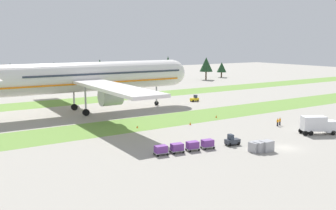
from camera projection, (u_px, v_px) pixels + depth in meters
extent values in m
plane|color=gray|center=(285.00, 148.00, 64.95)|extent=(400.00, 400.00, 0.00)
cube|color=olive|center=(182.00, 118.00, 90.37)|extent=(320.00, 13.38, 0.01)
cube|color=olive|center=(113.00, 98.00, 122.46)|extent=(320.00, 13.38, 0.01)
cylinder|color=silver|center=(93.00, 77.00, 97.23)|extent=(47.96, 8.34, 7.45)
sphere|color=silver|center=(172.00, 73.00, 109.68)|extent=(7.30, 7.30, 7.30)
cube|color=orange|center=(94.00, 82.00, 97.45)|extent=(46.80, 8.47, 0.36)
cube|color=#283342|center=(104.00, 72.00, 98.60)|extent=(42.13, 8.31, 0.44)
cube|color=silver|center=(60.00, 74.00, 112.40)|extent=(8.18, 32.22, 0.67)
cylinder|color=#A3A3A8|center=(69.00, 84.00, 109.36)|extent=(4.74, 4.18, 4.10)
cube|color=silver|center=(115.00, 88.00, 79.28)|extent=(8.18, 32.22, 0.67)
cylinder|color=#A3A3A8|center=(111.00, 96.00, 84.31)|extent=(4.74, 4.18, 4.10)
cylinder|color=#A3A3A8|center=(156.00, 90.00, 107.74)|extent=(0.44, 0.44, 7.41)
cylinder|color=black|center=(157.00, 103.00, 108.35)|extent=(1.21, 0.44, 1.20)
cylinder|color=#A3A3A8|center=(74.00, 94.00, 99.71)|extent=(0.44, 0.44, 7.16)
cylinder|color=black|center=(74.00, 107.00, 100.30)|extent=(1.71, 0.63, 1.70)
cylinder|color=#A3A3A8|center=(85.00, 98.00, 92.23)|extent=(0.44, 0.44, 7.16)
cylinder|color=black|center=(86.00, 112.00, 92.81)|extent=(1.71, 0.63, 1.70)
cube|color=#2D333D|center=(232.00, 141.00, 66.48)|extent=(2.75, 1.62, 0.77)
cube|color=#283342|center=(231.00, 137.00, 66.18)|extent=(0.84, 1.17, 0.90)
cylinder|color=black|center=(235.00, 142.00, 67.42)|extent=(0.62, 0.28, 0.60)
cylinder|color=black|center=(238.00, 144.00, 66.44)|extent=(0.62, 0.28, 0.60)
cylinder|color=black|center=(226.00, 143.00, 66.65)|extent=(0.62, 0.28, 0.60)
cylinder|color=black|center=(230.00, 145.00, 65.67)|extent=(0.62, 0.28, 0.60)
cube|color=#A3A3A8|center=(207.00, 146.00, 64.36)|extent=(2.38, 1.77, 0.10)
cube|color=#70388E|center=(208.00, 143.00, 64.26)|extent=(2.09, 1.56, 1.10)
cylinder|color=black|center=(209.00, 146.00, 65.37)|extent=(0.41, 0.17, 0.40)
cylinder|color=black|center=(214.00, 148.00, 64.14)|extent=(0.41, 0.17, 0.40)
cylinder|color=black|center=(201.00, 147.00, 64.66)|extent=(0.41, 0.17, 0.40)
cylinder|color=black|center=(205.00, 149.00, 63.43)|extent=(0.41, 0.17, 0.40)
cube|color=#A3A3A8|center=(193.00, 148.00, 63.13)|extent=(2.38, 1.77, 0.10)
cube|color=#70388E|center=(193.00, 145.00, 63.03)|extent=(2.09, 1.56, 1.10)
cylinder|color=black|center=(195.00, 148.00, 64.13)|extent=(0.41, 0.17, 0.40)
cylinder|color=black|center=(199.00, 150.00, 62.91)|extent=(0.41, 0.17, 0.40)
cylinder|color=black|center=(186.00, 149.00, 63.42)|extent=(0.41, 0.17, 0.40)
cylinder|color=black|center=(190.00, 151.00, 62.20)|extent=(0.41, 0.17, 0.40)
cube|color=#A3A3A8|center=(177.00, 150.00, 61.90)|extent=(2.38, 1.77, 0.10)
cube|color=#70388E|center=(177.00, 147.00, 61.80)|extent=(2.09, 1.56, 1.10)
cylinder|color=black|center=(180.00, 150.00, 62.90)|extent=(0.41, 0.17, 0.40)
cylinder|color=black|center=(183.00, 152.00, 61.67)|extent=(0.41, 0.17, 0.40)
cylinder|color=black|center=(171.00, 151.00, 62.19)|extent=(0.41, 0.17, 0.40)
cylinder|color=black|center=(174.00, 153.00, 60.96)|extent=(0.41, 0.17, 0.40)
cube|color=#A3A3A8|center=(161.00, 153.00, 60.67)|extent=(2.38, 1.77, 0.10)
cube|color=#70388E|center=(161.00, 149.00, 60.57)|extent=(2.09, 1.56, 1.10)
cylinder|color=black|center=(164.00, 152.00, 61.67)|extent=(0.41, 0.17, 0.40)
cylinder|color=black|center=(167.00, 154.00, 60.44)|extent=(0.41, 0.17, 0.40)
cylinder|color=black|center=(154.00, 153.00, 60.96)|extent=(0.41, 0.17, 0.40)
cylinder|color=black|center=(158.00, 156.00, 59.73)|extent=(0.41, 0.17, 0.40)
cube|color=silver|center=(330.00, 126.00, 74.37)|extent=(3.04, 3.08, 2.20)
cube|color=#283342|center=(335.00, 124.00, 74.37)|extent=(1.07, 1.85, 0.97)
cube|color=silver|center=(314.00, 123.00, 74.04)|extent=(5.05, 4.19, 2.80)
cylinder|color=black|center=(328.00, 130.00, 75.55)|extent=(0.99, 0.73, 0.96)
cylinder|color=black|center=(333.00, 133.00, 73.59)|extent=(0.99, 0.73, 0.96)
cylinder|color=black|center=(306.00, 131.00, 75.24)|extent=(0.99, 0.73, 0.96)
cylinder|color=black|center=(311.00, 133.00, 73.27)|extent=(0.99, 0.73, 0.96)
cylinder|color=black|center=(301.00, 131.00, 75.16)|extent=(0.99, 0.73, 0.96)
cylinder|color=black|center=(305.00, 133.00, 73.20)|extent=(0.99, 0.73, 0.96)
cube|color=yellow|center=(194.00, 99.00, 115.27)|extent=(2.62, 1.35, 0.77)
cube|color=#283342|center=(195.00, 96.00, 115.34)|extent=(0.72, 1.10, 0.90)
cylinder|color=black|center=(193.00, 101.00, 114.40)|extent=(0.60, 0.21, 0.60)
cylinder|color=black|center=(191.00, 100.00, 115.32)|extent=(0.60, 0.21, 0.60)
cylinder|color=black|center=(198.00, 100.00, 115.35)|extent=(0.60, 0.21, 0.60)
cylinder|color=black|center=(196.00, 100.00, 116.27)|extent=(0.60, 0.21, 0.60)
cylinder|color=black|center=(277.00, 124.00, 81.42)|extent=(0.18, 0.18, 0.85)
cylinder|color=black|center=(278.00, 124.00, 81.51)|extent=(0.18, 0.18, 0.85)
cylinder|color=orange|center=(278.00, 121.00, 81.34)|extent=(0.36, 0.36, 0.62)
sphere|color=tan|center=(278.00, 119.00, 81.27)|extent=(0.24, 0.24, 0.24)
cylinder|color=orange|center=(277.00, 121.00, 81.26)|extent=(0.10, 0.10, 0.58)
cylinder|color=orange|center=(279.00, 121.00, 81.44)|extent=(0.10, 0.10, 0.58)
cylinder|color=black|center=(280.00, 124.00, 82.14)|extent=(0.18, 0.18, 0.85)
cylinder|color=black|center=(279.00, 123.00, 82.34)|extent=(0.18, 0.18, 0.85)
cylinder|color=orange|center=(280.00, 120.00, 82.12)|extent=(0.36, 0.36, 0.62)
sphere|color=tan|center=(280.00, 118.00, 82.04)|extent=(0.24, 0.24, 0.24)
cylinder|color=orange|center=(281.00, 120.00, 81.91)|extent=(0.10, 0.10, 0.58)
cylinder|color=orange|center=(279.00, 120.00, 82.33)|extent=(0.10, 0.10, 0.58)
cube|color=#A3A3A8|center=(267.00, 146.00, 62.71)|extent=(2.01, 1.61, 1.79)
cube|color=#A3A3A8|center=(256.00, 147.00, 62.63)|extent=(2.16, 1.81, 1.60)
cube|color=#A3A3A8|center=(258.00, 146.00, 63.23)|extent=(2.19, 1.84, 1.54)
cube|color=#A3A3A8|center=(260.00, 147.00, 62.47)|extent=(2.13, 1.77, 1.71)
cone|color=orange|center=(216.00, 116.00, 90.61)|extent=(0.44, 0.44, 0.63)
cone|color=orange|center=(190.00, 123.00, 82.67)|extent=(0.44, 0.44, 0.65)
cone|color=orange|center=(137.00, 127.00, 79.76)|extent=(0.44, 0.44, 0.49)
cylinder|color=#4C3823|center=(12.00, 88.00, 135.16)|extent=(0.70, 0.70, 3.62)
cone|color=#1E4223|center=(11.00, 73.00, 134.29)|extent=(4.85, 4.85, 6.94)
cylinder|color=#4C3823|center=(55.00, 85.00, 144.76)|extent=(0.70, 0.70, 3.50)
cone|color=#1E4223|center=(54.00, 71.00, 143.91)|extent=(4.95, 4.95, 6.85)
cylinder|color=#4C3823|center=(100.00, 81.00, 156.92)|extent=(0.70, 0.70, 3.96)
cone|color=#1E4223|center=(100.00, 68.00, 156.03)|extent=(5.20, 5.20, 6.81)
cylinder|color=#4C3823|center=(132.00, 80.00, 164.59)|extent=(0.70, 0.70, 2.80)
cone|color=#1E4223|center=(132.00, 70.00, 163.82)|extent=(5.35, 5.35, 6.55)
cylinder|color=#4C3823|center=(168.00, 77.00, 175.36)|extent=(0.70, 0.70, 3.52)
cone|color=#1E4223|center=(168.00, 65.00, 174.42)|extent=(4.52, 4.52, 7.93)
cylinder|color=#4C3823|center=(206.00, 76.00, 181.11)|extent=(0.70, 0.70, 3.96)
cone|color=#1E4223|center=(206.00, 64.00, 180.23)|extent=(6.25, 6.25, 6.72)
cylinder|color=#4C3823|center=(221.00, 75.00, 193.33)|extent=(0.70, 0.70, 2.67)
cone|color=#1E4223|center=(222.00, 67.00, 192.69)|extent=(4.93, 4.93, 5.05)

